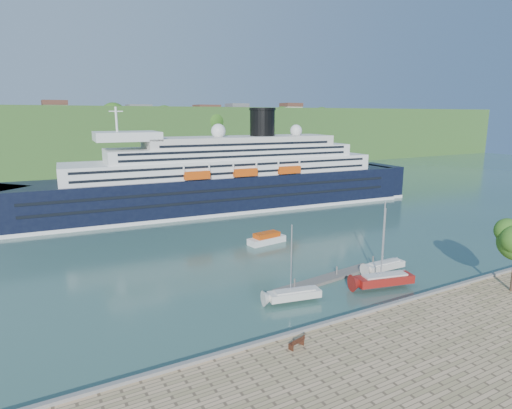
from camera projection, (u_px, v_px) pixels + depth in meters
The scene contains 10 objects.
ground at pixel (383, 315), 45.64m from camera, with size 400.00×400.00×0.00m, color #2E524A.
far_hillside at pixel (112, 138), 167.35m from camera, with size 400.00×50.00×24.00m, color #3C6327.
quay_coping at pixel (385, 306), 45.24m from camera, with size 220.00×0.50×0.30m, color slate.
cruise_ship at pixel (219, 159), 94.69m from camera, with size 100.95×14.70×22.67m, color black, non-canonical shape.
park_bench at pixel (296, 342), 37.37m from camera, with size 1.69×0.69×1.08m, color #4B2315, non-canonical shape.
floating_pontoon at pixel (327, 279), 55.36m from camera, with size 16.41×2.01×0.36m, color #66625B, non-canonical shape.
sailboat_white_near at pixel (295, 266), 48.09m from camera, with size 6.75×1.88×8.72m, color silver, non-canonical shape.
sailboat_red at pixel (387, 247), 51.92m from camera, with size 8.05×2.24×10.40m, color maroon, non-canonical shape.
sailboat_white_far at pixel (386, 242), 57.54m from camera, with size 6.59×1.83×8.51m, color silver, non-canonical shape.
tender_launch at pixel (267, 238), 71.15m from camera, with size 6.66×2.28×1.84m, color #C8440B, non-canonical shape.
Camera 1 is at (-32.37, -30.36, 20.96)m, focal length 30.00 mm.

